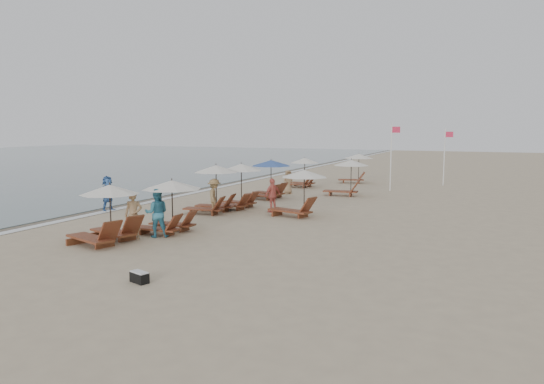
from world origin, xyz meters
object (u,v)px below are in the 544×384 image
at_px(lounger_station_1, 168,205).
at_px(beachgoer_far_b, 288,182).
at_px(beachgoer_near, 133,215).
at_px(lounger_station_2, 212,190).
at_px(duffel_bag, 139,277).
at_px(inland_station_0, 297,190).
at_px(inland_station_2, 356,165).
at_px(beachgoer_mid_a, 157,213).
at_px(lounger_station_0, 104,217).
at_px(beachgoer_far_a, 273,195).
at_px(waterline_walker, 108,193).
at_px(lounger_station_4, 267,179).
at_px(flag_pole_near, 392,154).
at_px(lounger_station_3, 238,186).
at_px(beachgoer_mid_b, 214,197).
at_px(lounger_station_5, 302,173).
at_px(inland_station_1, 346,175).

xyz_separation_m(lounger_station_1, beachgoer_far_b, (-0.23, 13.55, -0.36)).
relative_size(lounger_station_1, beachgoer_near, 1.44).
bearing_deg(lounger_station_1, lounger_station_2, 100.00).
distance_m(lounger_station_1, duffel_bag, 6.90).
distance_m(inland_station_0, inland_station_2, 16.02).
relative_size(lounger_station_1, inland_station_2, 0.97).
relative_size(lounger_station_1, beachgoer_mid_a, 1.39).
height_order(lounger_station_0, duffel_bag, lounger_station_0).
bearing_deg(beachgoer_far_a, lounger_station_1, 9.55).
bearing_deg(lounger_station_2, waterline_walker, -164.06).
relative_size(lounger_station_0, lounger_station_4, 1.00).
bearing_deg(flag_pole_near, lounger_station_2, -116.65).
xyz_separation_m(inland_station_2, beachgoer_far_a, (-0.27, -15.26, -0.54)).
distance_m(lounger_station_1, beachgoer_far_b, 13.56).
height_order(beachgoer_near, beachgoer_far_b, beachgoer_near).
bearing_deg(beachgoer_far_a, lounger_station_3, -76.35).
distance_m(lounger_station_2, beachgoer_mid_a, 5.98).
height_order(lounger_station_4, flag_pole_near, flag_pole_near).
bearing_deg(lounger_station_3, inland_station_2, 80.64).
relative_size(lounger_station_0, duffel_bag, 4.40).
height_order(beachgoer_mid_b, beachgoer_far_b, beachgoer_mid_b).
distance_m(beachgoer_far_b, duffel_bag, 19.89).
bearing_deg(lounger_station_3, beachgoer_mid_a, -86.57).
height_order(lounger_station_5, beachgoer_near, lounger_station_5).
relative_size(lounger_station_2, beachgoer_mid_a, 1.38).
distance_m(beachgoer_near, beachgoer_far_b, 15.05).
bearing_deg(lounger_station_5, lounger_station_2, -90.63).
xyz_separation_m(inland_station_0, duffel_bag, (-0.13, -11.77, -1.12)).
xyz_separation_m(lounger_station_0, lounger_station_5, (0.31, 19.95, 0.06)).
distance_m(lounger_station_1, inland_station_1, 14.53).
bearing_deg(lounger_station_5, flag_pole_near, 2.82).
bearing_deg(lounger_station_5, lounger_station_3, -88.03).
bearing_deg(lounger_station_0, duffel_bag, -39.46).
height_order(lounger_station_3, inland_station_0, lounger_station_3).
relative_size(lounger_station_3, duffel_bag, 4.02).
relative_size(lounger_station_4, inland_station_1, 0.97).
bearing_deg(inland_station_1, beachgoer_mid_b, -113.09).
bearing_deg(inland_station_1, inland_station_0, -90.44).
relative_size(lounger_station_4, beachgoer_far_b, 1.80).
xyz_separation_m(lounger_station_0, beachgoer_mid_a, (1.14, 1.65, -0.02)).
height_order(inland_station_2, beachgoer_near, inland_station_2).
height_order(inland_station_0, inland_station_1, same).
xyz_separation_m(lounger_station_3, duffel_bag, (3.62, -12.90, -1.04)).
bearing_deg(beachgoer_near, lounger_station_1, 41.03).
relative_size(lounger_station_0, beachgoer_far_b, 1.80).
distance_m(lounger_station_4, inland_station_0, 6.50).
bearing_deg(lounger_station_2, lounger_station_0, -91.33).
bearing_deg(duffel_bag, flag_pole_near, 84.56).
distance_m(lounger_station_2, waterline_walker, 5.46).
height_order(lounger_station_3, beachgoer_far_a, lounger_station_3).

